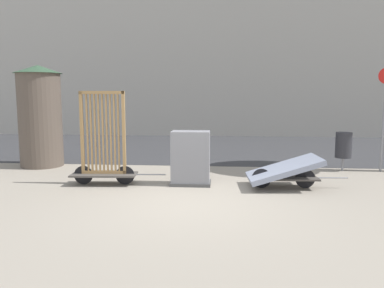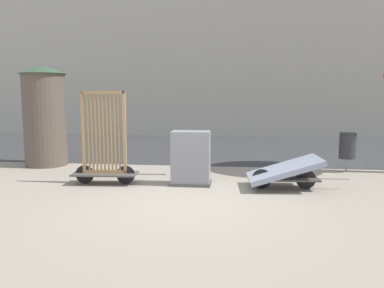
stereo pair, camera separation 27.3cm
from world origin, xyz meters
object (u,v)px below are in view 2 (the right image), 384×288
at_px(bike_cart_with_mattress, 284,171).
at_px(utility_cabinet, 191,160).
at_px(trash_bin, 348,146).
at_px(advertising_column, 45,115).
at_px(bike_cart_with_bedframe, 105,152).

relative_size(bike_cart_with_mattress, utility_cabinet, 1.80).
relative_size(bike_cart_with_mattress, trash_bin, 2.12).
distance_m(trash_bin, advertising_column, 8.83).
xyz_separation_m(utility_cabinet, trash_bin, (4.13, 1.99, 0.13)).
bearing_deg(bike_cart_with_mattress, trash_bin, 43.91).
bearing_deg(bike_cart_with_mattress, advertising_column, 159.07).
height_order(bike_cart_with_bedframe, bike_cart_with_mattress, bike_cart_with_bedframe).
relative_size(utility_cabinet, advertising_column, 0.43).
relative_size(bike_cart_with_bedframe, advertising_column, 0.75).
height_order(bike_cart_with_mattress, trash_bin, trash_bin).
xyz_separation_m(bike_cart_with_bedframe, bike_cart_with_mattress, (4.20, -0.00, -0.38)).
relative_size(bike_cart_with_bedframe, bike_cart_with_mattress, 0.98).
height_order(utility_cabinet, advertising_column, advertising_column).
bearing_deg(trash_bin, bike_cart_with_bedframe, -160.85).
bearing_deg(trash_bin, utility_cabinet, -154.29).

